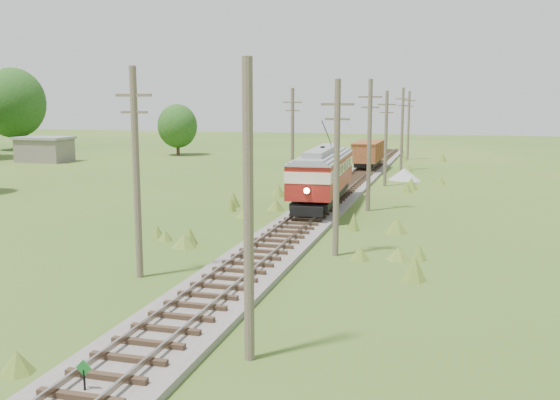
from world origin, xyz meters
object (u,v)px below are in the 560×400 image
(switch_marker, at_px, (84,376))
(gondola, at_px, (368,153))
(streetcar, at_px, (322,172))
(gravel_pile, at_px, (405,175))

(switch_marker, relative_size, gondola, 0.14)
(gondola, bearing_deg, switch_marker, -89.24)
(switch_marker, bearing_deg, streetcar, 89.61)
(gondola, bearing_deg, streetcar, -89.03)
(switch_marker, height_order, gondola, gondola)
(streetcar, bearing_deg, gravel_pile, 73.19)
(switch_marker, distance_m, streetcar, 29.40)
(streetcar, height_order, gravel_pile, streetcar)
(switch_marker, xyz_separation_m, gravel_pile, (4.69, 47.18, -0.10))
(switch_marker, distance_m, gravel_pile, 47.42)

